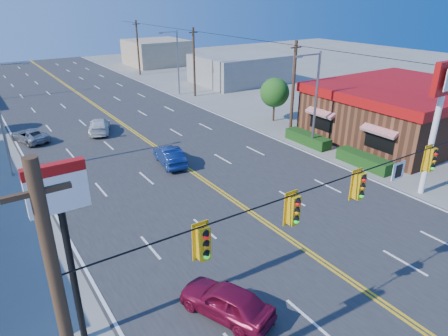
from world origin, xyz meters
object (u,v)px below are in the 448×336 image
kfc (401,111)px  car_white (99,126)px  car_silver (30,136)px  pizza_hut_sign (63,221)px  car_blue (170,157)px  car_magenta (226,302)px  signal_span (375,191)px  kfc_pylon (440,103)px

kfc → car_white: size_ratio=3.62×
kfc → car_silver: (-28.54, 16.84, -1.80)m
pizza_hut_sign → car_blue: (10.30, 13.37, -4.49)m
car_magenta → car_white: 26.18m
car_magenta → car_white: size_ratio=0.89×
car_magenta → car_silver: 26.98m
kfc → car_silver: size_ratio=3.93×
car_blue → car_white: 10.82m
car_silver → car_blue: bearing=107.2°
car_white → car_silver: (-5.91, 0.84, -0.08)m
car_magenta → car_white: car_magenta is taller
signal_span → car_silver: 30.38m
signal_span → car_white: 28.43m
kfc_pylon → pizza_hut_sign: (-22.00, 0.00, -0.86)m
pizza_hut_sign → car_white: pizza_hut_sign is taller
car_magenta → car_silver: (-2.79, 26.84, -0.11)m
car_silver → pizza_hut_sign: bearing=67.1°
kfc → kfc_pylon: 12.52m
kfc → car_white: (-22.63, 15.99, -1.73)m
kfc → car_magenta: kfc is taller
car_blue → car_white: bearing=-70.5°
car_blue → car_white: (-2.03, 10.63, -0.04)m
signal_span → kfc_pylon: bearing=19.8°
kfc_pylon → car_blue: bearing=131.2°
signal_span → kfc: signal_span is taller
signal_span → car_blue: bearing=91.9°
car_blue → kfc_pylon: bearing=139.9°
car_magenta → car_blue: 16.21m
car_white → pizza_hut_sign: bearing=91.1°
kfc → car_magenta: size_ratio=4.06×
car_blue → car_silver: (-7.94, 11.47, -0.12)m
kfc_pylon → car_silver: 32.13m
signal_span → car_white: (-2.61, 27.99, -4.23)m
kfc → pizza_hut_sign: pizza_hut_sign is taller
car_magenta → car_white: bearing=-118.6°
kfc_pylon → car_white: 28.17m
kfc → car_magenta: (-25.75, -10.00, -1.70)m
pizza_hut_sign → car_silver: pizza_hut_sign is taller
signal_span → car_blue: 17.87m
pizza_hut_sign → car_white: size_ratio=1.52×
pizza_hut_sign → car_magenta: size_ratio=1.71×
signal_span → kfc: (20.02, 12.00, -2.51)m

